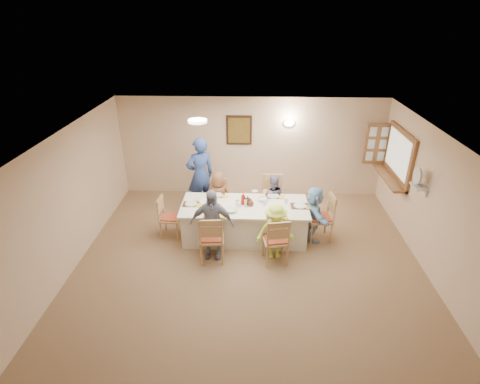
{
  "coord_description": "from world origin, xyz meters",
  "views": [
    {
      "loc": [
        0.05,
        -5.32,
        4.38
      ],
      "look_at": [
        -0.2,
        1.4,
        1.05
      ],
      "focal_mm": 28.0,
      "sensor_mm": 36.0,
      "label": 1
    }
  ],
  "objects_px": {
    "chair_left_end": "(170,217)",
    "chair_front_left": "(212,237)",
    "dining_table": "(245,221)",
    "chair_right_end": "(320,217)",
    "condiment_ketchup": "(243,198)",
    "diner_front_right": "(275,232)",
    "diner_back_right": "(272,199)",
    "chair_back_left": "(219,200)",
    "caregiver": "(200,175)",
    "chair_front_right": "(275,239)",
    "diner_front_left": "(212,224)",
    "diner_right_end": "(314,214)",
    "chair_back_right": "(272,198)",
    "serving_hatch": "(399,155)",
    "diner_back_left": "(218,197)",
    "desk_fan": "(419,179)"
  },
  "relations": [
    {
      "from": "condiment_ketchup",
      "to": "desk_fan",
      "type": "bearing_deg",
      "value": -6.71
    },
    {
      "from": "chair_front_left",
      "to": "chair_back_left",
      "type": "bearing_deg",
      "value": -94.75
    },
    {
      "from": "chair_left_end",
      "to": "diner_back_left",
      "type": "relative_size",
      "value": 0.76
    },
    {
      "from": "chair_right_end",
      "to": "dining_table",
      "type": "bearing_deg",
      "value": -96.52
    },
    {
      "from": "chair_right_end",
      "to": "diner_back_right",
      "type": "bearing_deg",
      "value": -132.11
    },
    {
      "from": "diner_back_left",
      "to": "caregiver",
      "type": "bearing_deg",
      "value": -45.57
    },
    {
      "from": "chair_back_left",
      "to": "caregiver",
      "type": "xyz_separation_m",
      "value": [
        -0.45,
        0.35,
        0.45
      ]
    },
    {
      "from": "diner_front_left",
      "to": "serving_hatch",
      "type": "bearing_deg",
      "value": 26.75
    },
    {
      "from": "diner_back_left",
      "to": "chair_back_left",
      "type": "bearing_deg",
      "value": -89.33
    },
    {
      "from": "chair_back_right",
      "to": "caregiver",
      "type": "relative_size",
      "value": 0.57
    },
    {
      "from": "chair_back_left",
      "to": "chair_front_right",
      "type": "xyz_separation_m",
      "value": [
        1.2,
        -1.6,
        0.04
      ]
    },
    {
      "from": "dining_table",
      "to": "chair_right_end",
      "type": "relative_size",
      "value": 2.53
    },
    {
      "from": "diner_front_left",
      "to": "diner_front_right",
      "type": "relative_size",
      "value": 1.26
    },
    {
      "from": "chair_back_left",
      "to": "diner_back_left",
      "type": "xyz_separation_m",
      "value": [
        0.0,
        -0.12,
        0.14
      ]
    },
    {
      "from": "chair_front_left",
      "to": "diner_front_right",
      "type": "relative_size",
      "value": 0.88
    },
    {
      "from": "dining_table",
      "to": "chair_back_left",
      "type": "xyz_separation_m",
      "value": [
        -0.6,
        0.8,
        0.07
      ]
    },
    {
      "from": "diner_back_right",
      "to": "diner_front_right",
      "type": "bearing_deg",
      "value": 85.43
    },
    {
      "from": "diner_back_left",
      "to": "diner_front_right",
      "type": "height_order",
      "value": "diner_back_left"
    },
    {
      "from": "dining_table",
      "to": "chair_front_left",
      "type": "bearing_deg",
      "value": -126.87
    },
    {
      "from": "dining_table",
      "to": "condiment_ketchup",
      "type": "xyz_separation_m",
      "value": [
        -0.03,
        0.05,
        0.51
      ]
    },
    {
      "from": "chair_front_left",
      "to": "diner_front_left",
      "type": "xyz_separation_m",
      "value": [
        0.0,
        0.12,
        0.21
      ]
    },
    {
      "from": "diner_front_left",
      "to": "chair_right_end",
      "type": "bearing_deg",
      "value": 20.82
    },
    {
      "from": "desk_fan",
      "to": "serving_hatch",
      "type": "bearing_deg",
      "value": 85.34
    },
    {
      "from": "chair_front_right",
      "to": "caregiver",
      "type": "height_order",
      "value": "caregiver"
    },
    {
      "from": "dining_table",
      "to": "caregiver",
      "type": "relative_size",
      "value": 1.43
    },
    {
      "from": "chair_front_left",
      "to": "diner_back_left",
      "type": "relative_size",
      "value": 0.85
    },
    {
      "from": "diner_front_right",
      "to": "diner_right_end",
      "type": "distance_m",
      "value": 1.07
    },
    {
      "from": "serving_hatch",
      "to": "desk_fan",
      "type": "height_order",
      "value": "serving_hatch"
    },
    {
      "from": "diner_back_right",
      "to": "caregiver",
      "type": "bearing_deg",
      "value": -20.47
    },
    {
      "from": "desk_fan",
      "to": "caregiver",
      "type": "distance_m",
      "value": 4.55
    },
    {
      "from": "chair_left_end",
      "to": "dining_table",
      "type": "bearing_deg",
      "value": -86.3
    },
    {
      "from": "chair_back_left",
      "to": "diner_right_end",
      "type": "xyz_separation_m",
      "value": [
        2.02,
        -0.8,
        0.14
      ]
    },
    {
      "from": "chair_left_end",
      "to": "chair_front_left",
      "type": "bearing_deg",
      "value": -126.4
    },
    {
      "from": "diner_front_left",
      "to": "diner_right_end",
      "type": "relative_size",
      "value": 1.2
    },
    {
      "from": "caregiver",
      "to": "chair_right_end",
      "type": "bearing_deg",
      "value": 128.11
    },
    {
      "from": "chair_front_left",
      "to": "dining_table",
      "type": "bearing_deg",
      "value": -131.62
    },
    {
      "from": "condiment_ketchup",
      "to": "diner_back_right",
      "type": "bearing_deg",
      "value": 44.91
    },
    {
      "from": "serving_hatch",
      "to": "caregiver",
      "type": "distance_m",
      "value": 4.41
    },
    {
      "from": "chair_front_left",
      "to": "chair_front_right",
      "type": "xyz_separation_m",
      "value": [
        1.2,
        0.0,
        -0.01
      ]
    },
    {
      "from": "dining_table",
      "to": "chair_left_end",
      "type": "bearing_deg",
      "value": 180.0
    },
    {
      "from": "chair_front_right",
      "to": "caregiver",
      "type": "relative_size",
      "value": 0.54
    },
    {
      "from": "chair_front_left",
      "to": "diner_back_right",
      "type": "distance_m",
      "value": 1.91
    },
    {
      "from": "chair_back_left",
      "to": "condiment_ketchup",
      "type": "relative_size",
      "value": 3.44
    },
    {
      "from": "chair_left_end",
      "to": "diner_front_right",
      "type": "relative_size",
      "value": 0.79
    },
    {
      "from": "diner_back_right",
      "to": "diner_back_left",
      "type": "bearing_deg",
      "value": -4.57
    },
    {
      "from": "chair_front_right",
      "to": "caregiver",
      "type": "xyz_separation_m",
      "value": [
        -1.65,
        1.95,
        0.41
      ]
    },
    {
      "from": "chair_front_right",
      "to": "chair_left_end",
      "type": "xyz_separation_m",
      "value": [
        -2.15,
        0.8,
        -0.04
      ]
    },
    {
      "from": "chair_back_left",
      "to": "diner_back_left",
      "type": "height_order",
      "value": "diner_back_left"
    },
    {
      "from": "chair_back_right",
      "to": "serving_hatch",
      "type": "bearing_deg",
      "value": 4.85
    },
    {
      "from": "diner_back_left",
      "to": "diner_back_right",
      "type": "bearing_deg",
      "value": -179.33
    }
  ]
}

